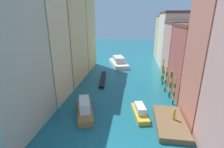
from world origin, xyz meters
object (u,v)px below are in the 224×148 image
mooring_pole_0 (174,91)px  motorboat_1 (140,112)px  mooring_pole_2 (166,79)px  waterfront_dock (170,122)px  motorboat_0 (85,109)px  person_on_dock (174,114)px  mooring_pole_1 (171,84)px  vaporetto_white (119,62)px  mooring_pole_3 (164,75)px  gondola_black (103,79)px  mooring_pole_4 (163,70)px

mooring_pole_0 → motorboat_1: size_ratio=0.88×
mooring_pole_0 → mooring_pole_2: size_ratio=0.94×
waterfront_dock → motorboat_0: motorboat_0 is taller
person_on_dock → motorboat_1: size_ratio=0.30×
mooring_pole_1 → motorboat_0: (-13.52, -7.45, -1.72)m
mooring_pole_0 → mooring_pole_2: mooring_pole_2 is taller
vaporetto_white → mooring_pole_1: bearing=-60.8°
mooring_pole_2 → motorboat_0: (-13.16, -9.95, -1.71)m
vaporetto_white → motorboat_0: vaporetto_white is taller
mooring_pole_3 → mooring_pole_1: bearing=-88.1°
vaporetto_white → gondola_black: bearing=-100.4°
mooring_pole_3 → vaporetto_white: 17.65m
motorboat_1 → waterfront_dock: bearing=-22.8°
mooring_pole_2 → mooring_pole_3: (0.15, 3.74, -0.53)m
waterfront_dock → mooring_pole_2: size_ratio=1.52×
mooring_pole_3 → gondola_black: (-13.37, 0.69, -1.79)m
mooring_pole_4 → gondola_black: 13.69m
vaporetto_white → motorboat_0: (-2.34, -27.47, -0.12)m
mooring_pole_1 → mooring_pole_2: size_ratio=1.00×
waterfront_dock → gondola_black: bearing=128.2°
mooring_pole_3 → motorboat_0: (-13.32, -13.69, -1.18)m
mooring_pole_3 → mooring_pole_4: mooring_pole_4 is taller
mooring_pole_4 → motorboat_0: mooring_pole_4 is taller
person_on_dock → mooring_pole_3: (0.78, 14.50, 0.57)m
mooring_pole_3 → mooring_pole_4: bearing=88.3°
mooring_pole_3 → mooring_pole_0: bearing=-88.1°
mooring_pole_0 → vaporetto_white: 25.37m
mooring_pole_0 → motorboat_1: mooring_pole_0 is taller
vaporetto_white → gondola_black: size_ratio=1.10×
waterfront_dock → mooring_pole_0: mooring_pole_0 is taller
mooring_pole_1 → motorboat_0: 15.54m
mooring_pole_1 → gondola_black: size_ratio=0.50×
person_on_dock → gondola_black: size_ratio=0.16×
mooring_pole_1 → mooring_pole_3: size_ratio=1.27×
person_on_dock → mooring_pole_3: bearing=86.9°
mooring_pole_4 → motorboat_1: bearing=-109.3°
mooring_pole_1 → mooring_pole_4: 8.19m
motorboat_0 → mooring_pole_2: bearing=37.1°
mooring_pole_2 → vaporetto_white: mooring_pole_2 is taller
mooring_pole_2 → vaporetto_white: (-10.82, 17.52, -1.59)m
mooring_pole_4 → motorboat_1: (-5.26, -15.00, -1.97)m
person_on_dock → mooring_pole_4: (0.83, 16.44, 1.14)m
mooring_pole_1 → motorboat_1: bearing=-128.4°
mooring_pole_3 → mooring_pole_4: 2.03m
gondola_black → motorboat_1: size_ratio=1.86×
mooring_pole_4 → vaporetto_white: mooring_pole_4 is taller
person_on_dock → mooring_pole_0: size_ratio=0.34×
mooring_pole_0 → waterfront_dock: bearing=-104.9°
waterfront_dock → mooring_pole_3: (1.25, 14.72, 1.68)m
gondola_black → vaporetto_white: bearing=79.6°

